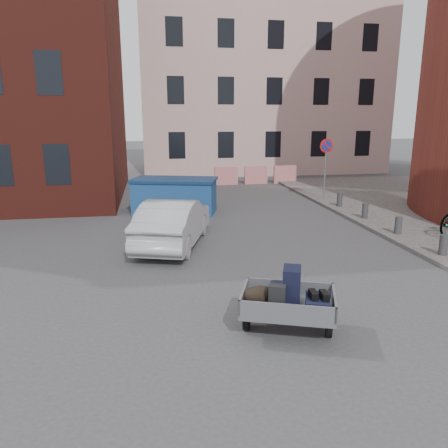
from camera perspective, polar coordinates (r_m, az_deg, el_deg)
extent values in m
plane|color=#38383A|center=(9.72, 0.81, -8.69)|extent=(120.00, 120.00, 0.00)
cube|color=#D1ABA1|center=(31.91, 4.61, 19.77)|extent=(16.00, 8.00, 14.00)
cylinder|color=gray|center=(19.98, 13.06, 6.93)|extent=(0.07, 0.07, 2.60)
cylinder|color=red|center=(19.86, 13.25, 9.92)|extent=(0.60, 0.03, 0.60)
cylinder|color=navy|center=(19.84, 13.27, 9.92)|extent=(0.44, 0.03, 0.44)
cylinder|color=#3A3A3D|center=(13.02, 26.74, -2.46)|extent=(0.22, 0.22, 0.55)
cylinder|color=#3A3A3D|center=(14.78, 21.80, -0.14)|extent=(0.22, 0.22, 0.55)
cylinder|color=#3A3A3D|center=(16.65, 17.94, 1.67)|extent=(0.22, 0.22, 0.55)
cylinder|color=#3A3A3D|center=(18.59, 14.87, 3.11)|extent=(0.22, 0.22, 0.55)
cube|color=red|center=(24.39, 0.28, 6.32)|extent=(1.30, 0.18, 1.00)
cube|color=red|center=(24.73, 4.19, 6.39)|extent=(1.30, 0.18, 1.00)
cube|color=red|center=(25.19, 7.97, 6.43)|extent=(1.30, 0.18, 1.00)
cylinder|color=black|center=(8.01, 3.00, -12.13)|extent=(0.24, 0.45, 0.44)
cylinder|color=black|center=(7.98, 13.56, -12.64)|extent=(0.24, 0.45, 0.44)
cube|color=slate|center=(7.86, 8.33, -10.87)|extent=(1.88, 1.58, 0.08)
cube|color=slate|center=(7.85, 2.60, -9.34)|extent=(0.41, 1.05, 0.28)
cube|color=slate|center=(7.81, 14.18, -9.89)|extent=(0.41, 1.05, 0.28)
cube|color=slate|center=(8.28, 8.52, -8.21)|extent=(1.52, 0.58, 0.28)
cube|color=slate|center=(7.31, 8.20, -11.31)|extent=(1.52, 0.58, 0.28)
cube|color=slate|center=(8.71, 8.56, -8.76)|extent=(0.31, 0.69, 0.06)
cube|color=black|center=(7.75, 8.82, -8.11)|extent=(0.44, 0.53, 0.70)
cube|color=black|center=(7.71, 12.11, -10.22)|extent=(0.58, 0.70, 0.25)
ellipsoid|color=black|center=(7.75, 4.63, -9.34)|extent=(0.69, 0.54, 0.36)
cube|color=black|center=(7.53, 6.93, -9.65)|extent=(0.32, 0.26, 0.48)
ellipsoid|color=#1934BE|center=(8.12, 8.11, -8.80)|extent=(0.44, 0.41, 0.24)
cube|color=black|center=(7.58, 11.58, -9.04)|extent=(0.13, 0.28, 0.13)
cube|color=black|center=(7.59, 12.96, -9.09)|extent=(0.13, 0.28, 0.13)
cube|color=navy|center=(17.38, -6.44, 3.54)|extent=(3.44, 2.35, 1.25)
cube|color=navy|center=(17.27, -6.50, 5.76)|extent=(3.57, 2.48, 0.10)
imported|color=#AAAEB2|center=(12.94, -6.61, 0.25)|extent=(2.63, 4.47, 1.39)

